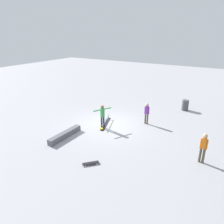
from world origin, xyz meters
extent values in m
plane|color=#9E9EA3|center=(0.00, 0.00, 0.00)|extent=(60.00, 60.00, 0.00)
cube|color=black|center=(-0.08, -0.14, 0.01)|extent=(2.21, 1.00, 0.01)
cylinder|color=gray|center=(-0.87, -0.43, 0.17)|extent=(0.04, 0.04, 0.34)
cylinder|color=gray|center=(0.71, 0.14, 0.17)|extent=(0.04, 0.04, 0.34)
cylinder|color=gray|center=(-0.08, -0.14, 0.34)|extent=(2.00, 0.77, 0.05)
cube|color=#595960|center=(2.83, -1.20, 0.17)|extent=(2.48, 0.37, 0.35)
cylinder|color=#2D3351|center=(0.50, 0.07, 0.41)|extent=(0.16, 0.16, 0.82)
cylinder|color=#2D3351|center=(0.65, 0.00, 0.41)|extent=(0.16, 0.16, 0.82)
cube|color=#2D8C42|center=(0.57, 0.03, 1.11)|extent=(0.27, 0.26, 0.58)
sphere|color=brown|center=(0.57, 0.03, 1.51)|extent=(0.22, 0.22, 0.22)
cylinder|color=#2D8C42|center=(0.24, 0.20, 1.33)|extent=(0.52, 0.31, 0.08)
cylinder|color=#2D8C42|center=(0.91, -0.14, 1.33)|extent=(0.52, 0.31, 0.08)
cube|color=yellow|center=(0.53, -0.05, 0.08)|extent=(0.81, 0.52, 0.02)
cylinder|color=white|center=(0.34, -0.27, 0.03)|extent=(0.06, 0.05, 0.05)
cylinder|color=white|center=(0.24, -0.06, 0.03)|extent=(0.06, 0.05, 0.05)
cylinder|color=white|center=(0.83, -0.04, 0.03)|extent=(0.06, 0.05, 0.05)
cylinder|color=white|center=(0.73, 0.17, 0.03)|extent=(0.06, 0.05, 0.05)
cylinder|color=brown|center=(1.28, 6.36, 0.39)|extent=(0.12, 0.12, 0.79)
cylinder|color=brown|center=(1.28, 6.20, 0.39)|extent=(0.12, 0.12, 0.79)
cube|color=orange|center=(1.28, 6.28, 1.07)|extent=(0.19, 0.21, 0.56)
sphere|color=tan|center=(1.28, 6.28, 1.45)|extent=(0.21, 0.21, 0.21)
cylinder|color=orange|center=(1.28, 6.42, 1.01)|extent=(0.07, 0.07, 0.52)
cylinder|color=orange|center=(1.28, 6.14, 1.01)|extent=(0.07, 0.07, 0.52)
cylinder|color=brown|center=(-1.60, 2.14, 0.38)|extent=(0.12, 0.12, 0.76)
cylinder|color=brown|center=(-1.61, 2.29, 0.38)|extent=(0.12, 0.12, 0.76)
cube|color=purple|center=(-1.60, 2.22, 1.03)|extent=(0.19, 0.21, 0.54)
sphere|color=tan|center=(-1.60, 2.22, 1.40)|extent=(0.21, 0.21, 0.21)
cylinder|color=purple|center=(-1.59, 2.08, 0.98)|extent=(0.08, 0.08, 0.51)
cylinder|color=purple|center=(-1.62, 2.35, 0.98)|extent=(0.08, 0.08, 0.51)
cube|color=black|center=(4.24, 1.78, 0.08)|extent=(0.72, 0.69, 0.02)
cylinder|color=white|center=(4.52, 1.68, 0.03)|extent=(0.06, 0.06, 0.05)
cylinder|color=white|center=(4.36, 1.51, 0.03)|extent=(0.06, 0.06, 0.05)
cylinder|color=white|center=(4.12, 2.05, 0.03)|extent=(0.06, 0.06, 0.05)
cylinder|color=white|center=(3.96, 1.88, 0.03)|extent=(0.06, 0.06, 0.05)
cylinder|color=#47474C|center=(-5.75, 3.88, 0.43)|extent=(0.52, 0.52, 0.85)
camera|label=1|loc=(10.84, 7.00, 5.95)|focal=33.02mm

